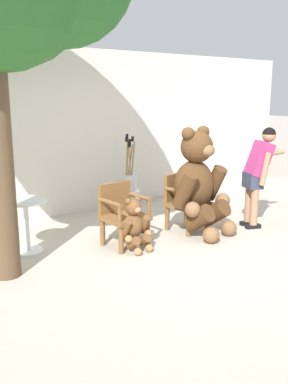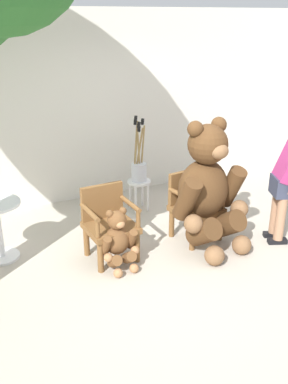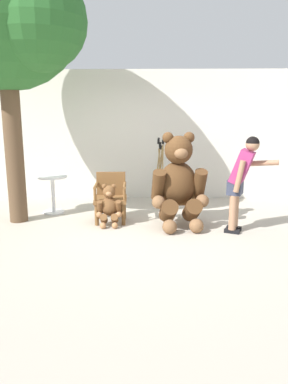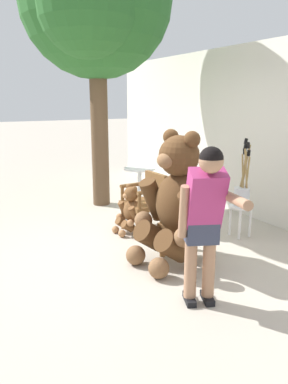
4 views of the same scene
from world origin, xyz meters
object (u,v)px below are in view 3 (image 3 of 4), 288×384
Objects in this scene: white_stool at (160,189)px; wooden_chair_left at (111,196)px; person_visitor at (241,177)px; round_side_table at (53,190)px; patio_tree at (9,13)px; teddy_bear_large at (179,181)px; wooden_chair_right at (176,196)px; brush_bucket at (160,174)px; teddy_bear_small at (109,205)px.

wooden_chair_left is at bearing -129.87° from white_stool.
wooden_chair_left reaches higher than white_stool.
person_visitor is (2.15, -0.58, 0.46)m from wooden_chair_left.
wooden_chair_left reaches higher than round_side_table.
patio_tree reaches higher than white_stool.
teddy_bear_large is (1.18, -0.27, 0.32)m from wooden_chair_left.
white_stool is at bearing 25.99° from patio_tree.
person_visitor is at bearing -30.53° from wooden_chair_right.
white_stool is (-0.28, 1.06, -0.11)m from wooden_chair_right.
round_side_table is (-2.06, -0.56, -0.23)m from brush_bucket.
brush_bucket reaches higher than white_stool.
teddy_bear_large is at bearing -85.39° from wooden_chair_right.
round_side_table reaches higher than white_stool.
person_visitor is (0.97, -0.32, 0.14)m from teddy_bear_large.
wooden_chair_right is at bearing -75.23° from white_stool.
brush_bucket is at bearing 56.83° from teddy_bear_small.
teddy_bear_small is at bearing -123.17° from brush_bucket.
brush_bucket is (0.88, 1.34, 0.32)m from teddy_bear_small.
person_visitor reaches higher than wooden_chair_left.
patio_tree reaches higher than wooden_chair_right.
person_visitor is at bearing -15.21° from wooden_chair_left.
white_stool is at bearing 104.77° from wooden_chair_right.
teddy_bear_small is (0.01, -0.28, -0.11)m from wooden_chair_left.
wooden_chair_right is 1.87× the size of white_stool.
teddy_bear_small is 1.60m from white_stool.
wooden_chair_right is 1.12m from brush_bucket.
round_side_table is (-2.05, -0.55, 0.09)m from white_stool.
patio_tree reaches higher than round_side_table.
teddy_bear_small reaches higher than white_stool.
wooden_chair_right is 1.19× the size of teddy_bear_small.
person_visitor reaches higher than teddy_bear_small.
patio_tree is (-2.42, -1.18, 3.10)m from white_stool.
white_stool is (0.88, 1.34, 0.00)m from teddy_bear_small.
teddy_bear_large is 2.50m from round_side_table.
brush_bucket is at bearing 80.12° from white_stool.
teddy_bear_small is at bearing -88.83° from wooden_chair_left.
person_visitor reaches higher than brush_bucket.
white_stool is 4.11m from patio_tree.
brush_bucket is 2.14m from round_side_table.
wooden_chair_left is at bearing 91.17° from teddy_bear_small.
wooden_chair_left is at bearing -129.76° from brush_bucket.
round_side_table is (-1.17, 0.50, -0.01)m from wooden_chair_left.
white_stool is (0.88, 1.06, -0.11)m from wooden_chair_left.
wooden_chair_left is 3.37m from patio_tree.
wooden_chair_right is 2.39m from round_side_table.
brush_bucket is (-0.30, 1.33, -0.10)m from teddy_bear_large.
wooden_chair_right reaches higher than teddy_bear_small.
teddy_bear_large is 0.33× the size of patio_tree.
teddy_bear_large reaches higher than brush_bucket.
teddy_bear_small is 1.64m from brush_bucket.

